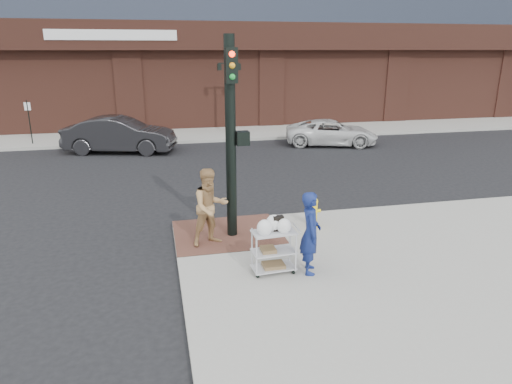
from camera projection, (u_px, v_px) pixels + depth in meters
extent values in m
plane|color=black|center=(258.00, 250.00, 11.39)|extent=(220.00, 220.00, 0.00)
cube|color=#9A9791|center=(310.00, 101.00, 43.77)|extent=(65.00, 36.00, 0.15)
cube|color=brown|center=(228.00, 233.00, 12.06)|extent=(2.80, 2.40, 0.01)
cylinder|color=black|center=(230.00, 98.00, 26.06)|extent=(0.16, 0.16, 4.00)
cube|color=black|center=(229.00, 63.00, 25.49)|extent=(1.20, 0.06, 0.06)
cube|color=black|center=(219.00, 67.00, 25.43)|extent=(0.22, 0.22, 0.35)
cube|color=black|center=(239.00, 67.00, 25.66)|extent=(0.22, 0.22, 0.35)
cylinder|color=black|center=(30.00, 122.00, 23.20)|extent=(0.05, 0.05, 2.20)
cylinder|color=black|center=(231.00, 141.00, 11.24)|extent=(0.26, 0.26, 5.00)
cube|color=black|center=(243.00, 138.00, 11.29)|extent=(0.32, 0.28, 0.34)
cube|color=#FF260C|center=(249.00, 138.00, 11.32)|extent=(0.02, 0.18, 0.22)
cube|color=black|center=(231.00, 65.00, 10.44)|extent=(0.28, 0.18, 0.80)
imported|color=navy|center=(310.00, 233.00, 9.73)|extent=(0.59, 0.75, 1.83)
imported|color=#A77D4E|center=(210.00, 207.00, 11.13)|extent=(1.13, 1.00, 1.94)
imported|color=black|center=(120.00, 135.00, 21.97)|extent=(5.51, 3.06, 1.72)
imported|color=silver|center=(331.00, 133.00, 23.73)|extent=(5.15, 3.42, 1.31)
cube|color=#B3B3B9|center=(274.00, 232.00, 9.70)|extent=(0.96, 0.58, 0.03)
cube|color=#B3B3B9|center=(274.00, 251.00, 9.83)|extent=(0.96, 0.58, 0.03)
cube|color=#B3B3B9|center=(273.00, 267.00, 9.94)|extent=(0.96, 0.58, 0.03)
cube|color=black|center=(278.00, 224.00, 9.72)|extent=(0.23, 0.14, 0.33)
cube|color=brown|center=(268.00, 250.00, 9.79)|extent=(0.31, 0.35, 0.08)
cube|color=brown|center=(273.00, 265.00, 9.93)|extent=(0.47, 0.37, 0.07)
cylinder|color=yellow|center=(313.00, 225.00, 12.56)|extent=(0.27, 0.27, 0.08)
cylinder|color=yellow|center=(314.00, 213.00, 12.45)|extent=(0.19, 0.19, 0.60)
sphere|color=yellow|center=(314.00, 201.00, 12.35)|extent=(0.21, 0.21, 0.21)
cylinder|color=yellow|center=(314.00, 211.00, 12.44)|extent=(0.38, 0.09, 0.09)
cube|color=#FEFC1C|center=(101.00, 129.00, 24.72)|extent=(0.56, 0.54, 1.05)
cube|color=#1B47B1|center=(115.00, 130.00, 24.34)|extent=(0.48, 0.44, 1.07)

